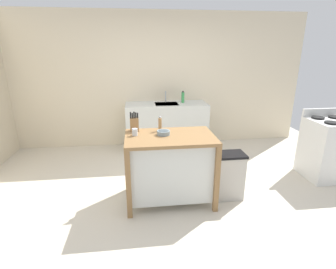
% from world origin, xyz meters
% --- Properties ---
extents(ground_plane, '(6.82, 6.82, 0.00)m').
position_xyz_m(ground_plane, '(0.00, 0.00, 0.00)').
color(ground_plane, beige).
rests_on(ground_plane, ground).
extents(wall_back, '(5.82, 0.10, 2.60)m').
position_xyz_m(wall_back, '(0.00, 2.16, 1.30)').
color(wall_back, beige).
rests_on(wall_back, ground).
extents(kitchen_island, '(1.10, 0.71, 0.89)m').
position_xyz_m(kitchen_island, '(-0.10, -0.09, 0.50)').
color(kitchen_island, olive).
rests_on(kitchen_island, ground).
extents(knife_block, '(0.11, 0.09, 0.25)m').
position_xyz_m(knife_block, '(-0.53, 0.16, 0.99)').
color(knife_block, '#9E7042').
rests_on(knife_block, kitchen_island).
extents(bowl_ceramic_small, '(0.16, 0.16, 0.05)m').
position_xyz_m(bowl_ceramic_small, '(-0.18, -0.04, 0.92)').
color(bowl_ceramic_small, gray).
rests_on(bowl_ceramic_small, kitchen_island).
extents(drinking_cup, '(0.07, 0.07, 0.09)m').
position_xyz_m(drinking_cup, '(-0.53, -0.03, 0.94)').
color(drinking_cup, silver).
rests_on(drinking_cup, kitchen_island).
extents(pepper_grinder, '(0.04, 0.04, 0.19)m').
position_xyz_m(pepper_grinder, '(-0.20, 0.13, 0.98)').
color(pepper_grinder, '#AD7F4C').
rests_on(pepper_grinder, kitchen_island).
extents(trash_bin, '(0.36, 0.28, 0.63)m').
position_xyz_m(trash_bin, '(0.69, -0.12, 0.32)').
color(trash_bin, '#B7B2A8').
rests_on(trash_bin, ground).
extents(sink_counter, '(1.57, 0.60, 0.91)m').
position_xyz_m(sink_counter, '(0.08, 1.81, 0.46)').
color(sink_counter, silver).
rests_on(sink_counter, ground).
extents(sink_faucet, '(0.02, 0.02, 0.22)m').
position_xyz_m(sink_faucet, '(0.08, 1.95, 1.02)').
color(sink_faucet, '#B7BCC1').
rests_on(sink_faucet, sink_counter).
extents(bottle_spray_cleaner, '(0.06, 0.06, 0.23)m').
position_xyz_m(bottle_spray_cleaner, '(0.41, 1.86, 1.01)').
color(bottle_spray_cleaner, green).
rests_on(bottle_spray_cleaner, sink_counter).
extents(stove, '(0.60, 0.60, 1.03)m').
position_xyz_m(stove, '(2.36, 0.27, 0.46)').
color(stove, silver).
rests_on(stove, ground).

